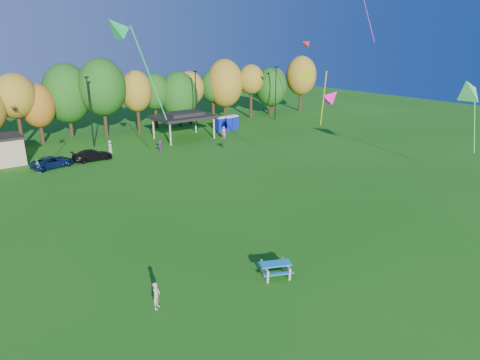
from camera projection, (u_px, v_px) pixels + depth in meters
ground at (292, 282)px, 25.35m from camera, size 160.00×160.00×0.00m
tree_line at (53, 99)px, 57.34m from camera, size 93.57×10.55×11.15m
lamp_posts at (90, 110)px, 55.22m from camera, size 64.50×0.25×9.09m
pavilion at (183, 116)px, 60.33m from camera, size 8.20×6.20×3.77m
porta_potties at (227, 123)px, 66.58m from camera, size 3.75×1.39×2.18m
picnic_table at (275, 268)px, 25.91m from camera, size 2.35×2.19×0.81m
kite_flyer at (156, 295)px, 22.66m from camera, size 0.66×0.65×1.53m
car_c at (53, 162)px, 47.42m from camera, size 5.00×3.11×1.29m
car_d at (92, 155)px, 50.09m from camera, size 4.56×1.86×1.32m
far_person_0 at (38, 166)px, 45.51m from camera, size 0.60×0.98×1.56m
far_person_3 at (160, 146)px, 53.81m from camera, size 1.36×1.31×1.54m
far_person_4 at (224, 132)px, 61.05m from camera, size 0.74×0.76×1.76m
far_person_5 at (110, 147)px, 53.50m from camera, size 0.59×0.83×1.58m
kite_1 at (116, 28)px, 28.03m from camera, size 4.39×1.64×7.45m
kite_4 at (468, 89)px, 38.15m from camera, size 4.89×2.34×7.95m
kite_6 at (307, 72)px, 35.58m from camera, size 2.82×3.13×5.63m
kite_9 at (332, 96)px, 26.74m from camera, size 1.56×1.39×1.30m
kite_13 at (305, 43)px, 55.82m from camera, size 1.53×1.36×1.31m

